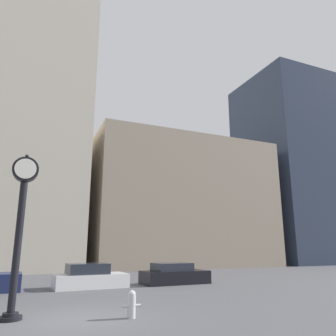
% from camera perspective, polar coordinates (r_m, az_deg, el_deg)
% --- Properties ---
extents(ground_plane, '(200.00, 200.00, 0.00)m').
position_cam_1_polar(ground_plane, '(11.31, -15.79, -24.03)').
color(ground_plane, '#515156').
extents(building_tall_tower, '(11.80, 12.00, 28.00)m').
position_cam_1_polar(building_tall_tower, '(36.95, -23.55, 6.35)').
color(building_tall_tower, beige).
rests_on(building_tall_tower, ground_plane).
extents(building_storefront_row, '(20.41, 12.00, 14.00)m').
position_cam_1_polar(building_storefront_row, '(38.84, 1.66, -6.35)').
color(building_storefront_row, gray).
rests_on(building_storefront_row, ground_plane).
extents(building_glass_modern, '(11.96, 12.00, 26.05)m').
position_cam_1_polar(building_glass_modern, '(50.03, 20.58, -0.09)').
color(building_glass_modern, '#2D384C').
rests_on(building_glass_modern, ground_plane).
extents(street_clock, '(0.82, 0.68, 5.17)m').
position_cam_1_polar(street_clock, '(11.64, -24.27, -7.74)').
color(street_clock, black).
rests_on(street_clock, ground_plane).
extents(car_white, '(3.93, 2.10, 1.27)m').
position_cam_1_polar(car_white, '(19.08, -13.49, -18.05)').
color(car_white, silver).
rests_on(car_white, ground_plane).
extents(car_black, '(4.04, 2.01, 1.20)m').
position_cam_1_polar(car_black, '(20.57, 1.08, -18.10)').
color(car_black, black).
rests_on(car_black, ground_plane).
extents(fire_hydrant_near, '(0.59, 0.25, 0.82)m').
position_cam_1_polar(fire_hydrant_near, '(11.09, -6.36, -22.46)').
color(fire_hydrant_near, '#B7B7BC').
rests_on(fire_hydrant_near, ground_plane).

